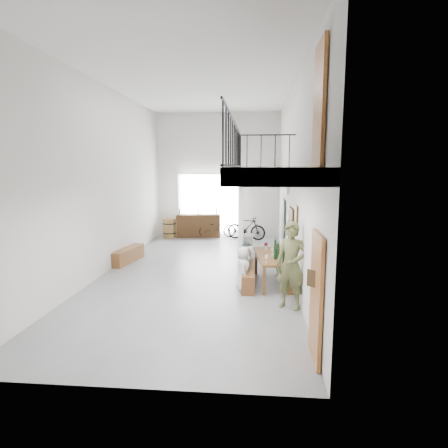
# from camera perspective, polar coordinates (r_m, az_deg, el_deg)

# --- Properties ---
(floor) EXTENTS (12.00, 12.00, 0.00)m
(floor) POSITION_cam_1_polar(r_m,az_deg,el_deg) (11.36, -3.98, -7.31)
(floor) COLOR slate
(floor) RESTS_ON ground
(room_walls) EXTENTS (12.00, 12.00, 12.00)m
(room_walls) POSITION_cam_1_polar(r_m,az_deg,el_deg) (10.93, -4.18, 10.90)
(room_walls) COLOR silver
(room_walls) RESTS_ON ground
(gateway_portal) EXTENTS (2.80, 0.08, 2.80)m
(gateway_portal) POSITION_cam_1_polar(r_m,az_deg,el_deg) (16.95, -2.27, 2.83)
(gateway_portal) COLOR white
(gateway_portal) RESTS_ON ground
(right_wall_decor) EXTENTS (0.07, 8.28, 5.07)m
(right_wall_decor) POSITION_cam_1_polar(r_m,az_deg,el_deg) (9.08, 11.10, -0.26)
(right_wall_decor) COLOR #9D5C2A
(right_wall_decor) RESTS_ON ground
(balcony) EXTENTS (1.52, 5.62, 4.00)m
(balcony) POSITION_cam_1_polar(r_m,az_deg,el_deg) (7.66, 6.96, 7.39)
(balcony) COLOR white
(balcony) RESTS_ON ground
(tasting_table) EXTENTS (1.09, 2.21, 0.79)m
(tasting_table) POSITION_cam_1_polar(r_m,az_deg,el_deg) (10.17, 7.55, -5.16)
(tasting_table) COLOR brown
(tasting_table) RESTS_ON ground
(bench_inner) EXTENTS (0.34, 2.02, 0.46)m
(bench_inner) POSITION_cam_1_polar(r_m,az_deg,el_deg) (10.22, 3.76, -7.80)
(bench_inner) COLOR brown
(bench_inner) RESTS_ON ground
(bench_wall) EXTENTS (0.37, 1.88, 0.43)m
(bench_wall) POSITION_cam_1_polar(r_m,az_deg,el_deg) (10.34, 9.56, -7.80)
(bench_wall) COLOR brown
(bench_wall) RESTS_ON ground
(tableware) EXTENTS (0.56, 1.58, 0.35)m
(tableware) POSITION_cam_1_polar(r_m,az_deg,el_deg) (10.12, 7.72, -3.93)
(tableware) COLOR black
(tableware) RESTS_ON tasting_table
(side_bench) EXTENTS (0.64, 1.73, 0.48)m
(side_bench) POSITION_cam_1_polar(r_m,az_deg,el_deg) (12.82, -14.45, -4.61)
(side_bench) COLOR brown
(side_bench) RESTS_ON ground
(oak_barrel) EXTENTS (0.58, 0.58, 0.85)m
(oak_barrel) POSITION_cam_1_polar(r_m,az_deg,el_deg) (16.85, -8.32, -0.62)
(oak_barrel) COLOR olive
(oak_barrel) RESTS_ON ground
(serving_counter) EXTENTS (2.01, 0.82, 1.03)m
(serving_counter) POSITION_cam_1_polar(r_m,az_deg,el_deg) (16.84, -3.94, -0.26)
(serving_counter) COLOR #3C2610
(serving_counter) RESTS_ON ground
(counter_bottles) EXTENTS (1.69, 0.34, 0.28)m
(counter_bottles) POSITION_cam_1_polar(r_m,az_deg,el_deg) (16.76, -3.97, 1.96)
(counter_bottles) COLOR black
(counter_bottles) RESTS_ON serving_counter
(guest_left_a) EXTENTS (0.41, 0.58, 1.14)m
(guest_left_a) POSITION_cam_1_polar(r_m,az_deg,el_deg) (9.56, 2.91, -6.84)
(guest_left_a) COLOR silver
(guest_left_a) RESTS_ON ground
(guest_left_b) EXTENTS (0.38, 0.46, 1.08)m
(guest_left_b) POSITION_cam_1_polar(r_m,az_deg,el_deg) (9.99, 3.28, -6.34)
(guest_left_b) COLOR teal
(guest_left_b) RESTS_ON ground
(guest_left_c) EXTENTS (0.72, 0.79, 1.33)m
(guest_left_c) POSITION_cam_1_polar(r_m,az_deg,el_deg) (10.51, 3.77, -4.87)
(guest_left_c) COLOR silver
(guest_left_c) RESTS_ON ground
(guest_left_d) EXTENTS (0.61, 0.78, 1.06)m
(guest_left_d) POSITION_cam_1_polar(r_m,az_deg,el_deg) (11.04, 3.48, -4.94)
(guest_left_d) COLOR teal
(guest_left_d) RESTS_ON ground
(guest_right_a) EXTENTS (0.48, 0.80, 1.27)m
(guest_right_a) POSITION_cam_1_polar(r_m,az_deg,el_deg) (9.68, 10.93, -6.40)
(guest_right_a) COLOR #B31E38
(guest_right_a) RESTS_ON ground
(guest_right_b) EXTENTS (0.70, 1.19, 1.22)m
(guest_right_b) POSITION_cam_1_polar(r_m,az_deg,el_deg) (10.42, 10.88, -5.45)
(guest_right_b) COLOR black
(guest_right_b) RESTS_ON ground
(guest_right_c) EXTENTS (0.52, 0.61, 1.06)m
(guest_right_c) POSITION_cam_1_polar(r_m,az_deg,el_deg) (10.87, 10.41, -5.27)
(guest_right_c) COLOR silver
(guest_right_c) RESTS_ON ground
(host_standing) EXTENTS (0.84, 0.72, 1.95)m
(host_standing) POSITION_cam_1_polar(r_m,az_deg,el_deg) (8.42, 10.21, -6.26)
(host_standing) COLOR brown
(host_standing) RESTS_ON ground
(potted_plant) EXTENTS (0.43, 0.40, 0.38)m
(potted_plant) POSITION_cam_1_polar(r_m,az_deg,el_deg) (11.43, 8.50, -6.29)
(potted_plant) COLOR #1F541A
(potted_plant) RESTS_ON ground
(bicycle_near) EXTENTS (1.74, 0.94, 0.87)m
(bicycle_near) POSITION_cam_1_polar(r_m,az_deg,el_deg) (16.69, -1.02, -0.59)
(bicycle_near) COLOR black
(bicycle_near) RESTS_ON ground
(bicycle_far) EXTENTS (1.79, 0.99, 1.04)m
(bicycle_far) POSITION_cam_1_polar(r_m,az_deg,el_deg) (16.22, 3.41, -0.58)
(bicycle_far) COLOR black
(bicycle_far) RESTS_ON ground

